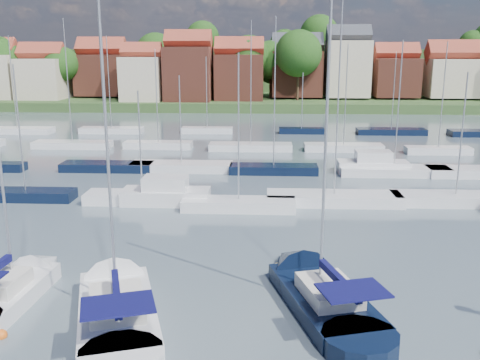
{
  "coord_description": "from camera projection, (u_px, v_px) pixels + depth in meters",
  "views": [
    {
      "loc": [
        2.73,
        -21.12,
        12.17
      ],
      "look_at": [
        0.97,
        14.0,
        3.52
      ],
      "focal_mm": 40.0,
      "sensor_mm": 36.0,
      "label": 1
    }
  ],
  "objects": [
    {
      "name": "ground",
      "position": [
        243.0,
        156.0,
        62.31
      ],
      "size": [
        260.0,
        260.0,
        0.0
      ],
      "primitive_type": "plane",
      "color": "#404E57",
      "rests_on": "ground"
    },
    {
      "name": "sailboat_left",
      "position": [
        19.0,
        286.0,
        27.29
      ],
      "size": [
        3.07,
        9.82,
        13.27
      ],
      "rotation": [
        0.0,
        0.0,
        1.52
      ],
      "color": "silver",
      "rests_on": "ground"
    },
    {
      "name": "sailboat_centre",
      "position": [
        116.0,
        298.0,
        26.05
      ],
      "size": [
        7.08,
        13.14,
        17.23
      ],
      "rotation": [
        0.0,
        0.0,
        1.88
      ],
      "color": "silver",
      "rests_on": "ground"
    },
    {
      "name": "sailboat_navy",
      "position": [
        312.0,
        288.0,
        27.16
      ],
      "size": [
        6.54,
        12.73,
        17.01
      ],
      "rotation": [
        0.0,
        0.0,
        1.85
      ],
      "color": "black",
      "rests_on": "ground"
    },
    {
      "name": "buoy_c",
      "position": [
        1.0,
        337.0,
        23.17
      ],
      "size": [
        0.52,
        0.52,
        0.52
      ],
      "primitive_type": "sphere",
      "color": "#D85914",
      "rests_on": "ground"
    },
    {
      "name": "buoy_e",
      "position": [
        277.0,
        268.0,
        30.43
      ],
      "size": [
        0.49,
        0.49,
        0.49
      ],
      "primitive_type": "sphere",
      "color": "beige",
      "rests_on": "ground"
    },
    {
      "name": "marina_field",
      "position": [
        258.0,
        161.0,
        57.41
      ],
      "size": [
        79.62,
        41.41,
        15.93
      ],
      "color": "silver",
      "rests_on": "ground"
    },
    {
      "name": "far_shore_town",
      "position": [
        265.0,
        76.0,
        150.98
      ],
      "size": [
        212.46,
        90.0,
        22.27
      ],
      "color": "#355028",
      "rests_on": "ground"
    }
  ]
}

